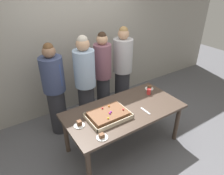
# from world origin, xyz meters

# --- Properties ---
(ground_plane) EXTENTS (12.00, 12.00, 0.00)m
(ground_plane) POSITION_xyz_m (0.00, 0.00, 0.00)
(ground_plane) COLOR #5B5B60
(interior_back_panel) EXTENTS (8.00, 0.12, 3.00)m
(interior_back_panel) POSITION_xyz_m (0.00, 1.60, 1.50)
(interior_back_panel) COLOR #9E998E
(interior_back_panel) RESTS_ON ground_plane
(party_table) EXTENTS (1.82, 0.91, 0.72)m
(party_table) POSITION_xyz_m (0.00, 0.00, 0.64)
(party_table) COLOR #47382D
(party_table) RESTS_ON ground_plane
(sheet_cake) EXTENTS (0.60, 0.43, 0.12)m
(sheet_cake) POSITION_xyz_m (-0.31, -0.04, 0.77)
(sheet_cake) COLOR beige
(sheet_cake) RESTS_ON party_table
(plated_slice_near_left) EXTENTS (0.15, 0.15, 0.06)m
(plated_slice_near_left) POSITION_xyz_m (-0.60, -0.34, 0.74)
(plated_slice_near_left) COLOR white
(plated_slice_near_left) RESTS_ON party_table
(plated_slice_near_right) EXTENTS (0.15, 0.15, 0.07)m
(plated_slice_near_right) POSITION_xyz_m (0.75, 0.26, 0.74)
(plated_slice_near_right) COLOR white
(plated_slice_near_right) RESTS_ON party_table
(plated_slice_far_left) EXTENTS (0.15, 0.15, 0.08)m
(plated_slice_far_left) POSITION_xyz_m (-0.74, 0.03, 0.75)
(plated_slice_far_left) COLOR white
(plated_slice_far_left) RESTS_ON party_table
(drink_cup_nearest) EXTENTS (0.07, 0.07, 0.10)m
(drink_cup_nearest) POSITION_xyz_m (0.62, 0.14, 0.77)
(drink_cup_nearest) COLOR red
(drink_cup_nearest) RESTS_ON party_table
(cake_server_utensil) EXTENTS (0.03, 0.20, 0.01)m
(cake_server_utensil) POSITION_xyz_m (0.24, -0.21, 0.73)
(cake_server_utensil) COLOR silver
(cake_server_utensil) RESTS_ON party_table
(person_serving_front) EXTENTS (0.37, 0.37, 1.64)m
(person_serving_front) POSITION_xyz_m (-0.74, 0.95, 0.84)
(person_serving_front) COLOR #28282D
(person_serving_front) RESTS_ON ground_plane
(person_green_shirt_behind) EXTENTS (0.37, 0.37, 1.71)m
(person_green_shirt_behind) POSITION_xyz_m (0.66, 0.96, 0.88)
(person_green_shirt_behind) COLOR #28282D
(person_green_shirt_behind) RESTS_ON ground_plane
(person_striped_tie_right) EXTENTS (0.32, 0.32, 1.68)m
(person_striped_tie_right) POSITION_xyz_m (0.18, 0.92, 0.88)
(person_striped_tie_right) COLOR #28282D
(person_striped_tie_right) RESTS_ON ground_plane
(person_far_right_suit) EXTENTS (0.35, 0.35, 1.73)m
(person_far_right_suit) POSITION_xyz_m (-0.26, 0.76, 0.90)
(person_far_right_suit) COLOR #28282D
(person_far_right_suit) RESTS_ON ground_plane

